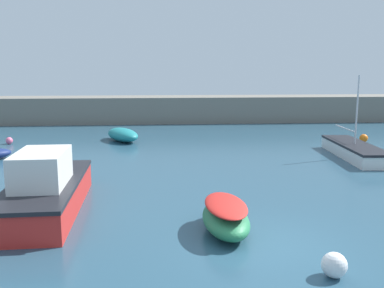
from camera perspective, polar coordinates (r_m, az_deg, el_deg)
The scene contains 9 objects.
ground_plane at distance 11.79m, azimuth 9.74°, elevation -13.69°, with size 120.00×120.00×0.20m, color #284C60.
harbor_breakwater at distance 37.66m, azimuth -0.18°, elevation 4.69°, with size 46.83×3.76×2.21m, color slate.
cabin_cruiser_white at distance 14.71m, azimuth -18.93°, elevation -5.76°, with size 2.32×6.37×2.07m.
rowboat_white_midwater at distance 27.83m, azimuth -9.22°, elevation 1.23°, with size 2.89×3.66×0.84m.
sailboat_twin_hulled at distance 24.04m, azimuth 20.82°, elevation -0.79°, with size 1.95×6.13×4.29m.
rowboat_with_red_cover at distance 12.35m, azimuth 4.50°, elevation -9.63°, with size 1.37×2.80×0.92m.
mooring_buoy_orange at distance 29.23m, azimuth 21.92°, elevation 0.73°, with size 0.52×0.52×0.52m, color orange.
mooring_buoy_pink at distance 28.76m, azimuth -23.19°, elevation 0.42°, with size 0.43×0.43×0.43m, color #EA668C.
mooring_buoy_white at distance 10.42m, azimuth 18.44°, elevation -15.06°, with size 0.58×0.58×0.58m, color white.
Camera 1 is at (-2.74, -10.45, 4.62)m, focal length 40.00 mm.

